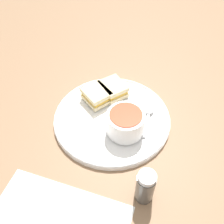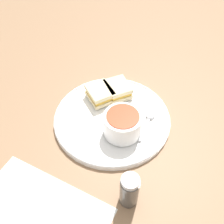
{
  "view_description": "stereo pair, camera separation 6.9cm",
  "coord_description": "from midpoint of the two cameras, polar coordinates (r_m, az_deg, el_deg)",
  "views": [
    {
      "loc": [
        -0.46,
        -0.02,
        0.55
      ],
      "look_at": [
        0.0,
        0.0,
        0.03
      ],
      "focal_mm": 42.0,
      "sensor_mm": 36.0,
      "label": 1
    },
    {
      "loc": [
        -0.45,
        -0.09,
        0.55
      ],
      "look_at": [
        0.0,
        0.0,
        0.03
      ],
      "focal_mm": 42.0,
      "sensor_mm": 36.0,
      "label": 2
    }
  ],
  "objects": [
    {
      "name": "sandwich_half_far",
      "position": [
        0.74,
        -6.07,
        3.49
      ],
      "size": [
        0.1,
        0.09,
        0.04
      ],
      "rotation": [
        0.0,
        0.0,
        0.68
      ],
      "color": "beige",
      "rests_on": "plate"
    },
    {
      "name": "sandwich_half_near",
      "position": [
        0.75,
        -2.4,
        4.93
      ],
      "size": [
        0.1,
        0.09,
        0.04
      ],
      "rotation": [
        0.0,
        0.0,
        0.59
      ],
      "color": "beige",
      "rests_on": "plate"
    },
    {
      "name": "salt_shaker",
      "position": [
        0.56,
        3.63,
        -16.16
      ],
      "size": [
        0.04,
        0.04,
        0.09
      ],
      "color": "#4C4742",
      "rests_on": "ground_plane"
    },
    {
      "name": "plate",
      "position": [
        0.71,
        -2.78,
        -1.46
      ],
      "size": [
        0.31,
        0.31,
        0.02
      ],
      "color": "white",
      "rests_on": "ground_plane"
    },
    {
      "name": "spoon",
      "position": [
        0.71,
        5.36,
        -0.12
      ],
      "size": [
        0.11,
        0.04,
        0.01
      ],
      "rotation": [
        0.0,
        0.0,
        6.08
      ],
      "color": "silver",
      "rests_on": "plate"
    },
    {
      "name": "soup_bowl",
      "position": [
        0.65,
        -0.08,
        -2.46
      ],
      "size": [
        0.1,
        0.1,
        0.06
      ],
      "color": "white",
      "rests_on": "plate"
    },
    {
      "name": "ground_plane",
      "position": [
        0.72,
        -2.76,
        -1.9
      ],
      "size": [
        2.4,
        2.4,
        0.0
      ],
      "primitive_type": "plane",
      "color": "#8E6B4C"
    }
  ]
}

